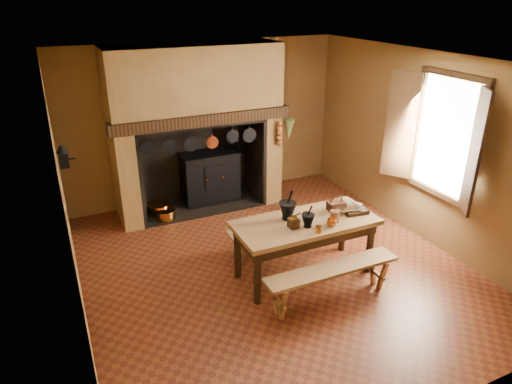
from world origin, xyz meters
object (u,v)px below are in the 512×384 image
mixing_bowl (347,208)px  coffee_grinder (294,222)px  work_table (305,229)px  bench_front (332,276)px  iron_range (210,176)px  wicker_basket (336,206)px

mixing_bowl → coffee_grinder: bearing=-172.9°
work_table → coffee_grinder: coffee_grinder is taller
bench_front → coffee_grinder: size_ratio=9.39×
iron_range → mixing_bowl: 2.95m
iron_range → mixing_bowl: size_ratio=4.78×
bench_front → coffee_grinder: coffee_grinder is taller
bench_front → mixing_bowl: size_ratio=5.23×
mixing_bowl → wicker_basket: size_ratio=1.37×
iron_range → wicker_basket: 2.85m
iron_range → wicker_basket: bearing=-72.0°
iron_range → mixing_bowl: (0.99, -2.75, 0.37)m
iron_range → work_table: bearing=-83.0°
iron_range → coffee_grinder: 2.89m
bench_front → wicker_basket: (0.53, 0.75, 0.52)m
work_table → wicker_basket: (0.53, 0.09, 0.20)m
wicker_basket → bench_front: bearing=-119.6°
wicker_basket → work_table: bearing=-164.6°
coffee_grinder → mixing_bowl: (0.88, 0.11, -0.03)m
coffee_grinder → wicker_basket: wicker_basket is taller
work_table → iron_range: bearing=97.0°
iron_range → bench_front: 3.45m
iron_range → coffee_grinder: iron_range is taller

